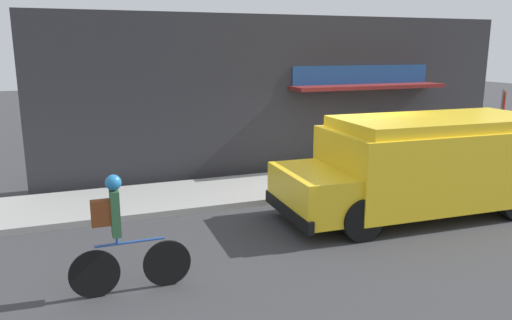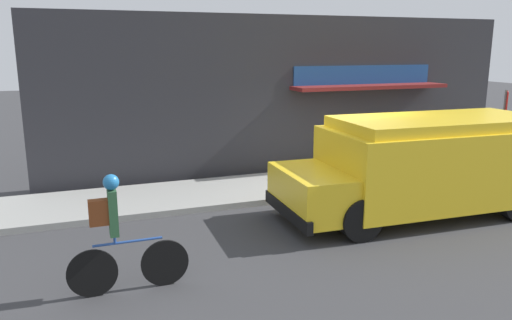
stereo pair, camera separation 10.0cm
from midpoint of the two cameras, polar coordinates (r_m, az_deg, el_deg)
name	(u,v)px [view 2 (the right image)]	position (r m, az deg, el deg)	size (l,w,h in m)	color
ground_plane	(338,197)	(11.86, 9.60, -4.20)	(70.00, 70.00, 0.00)	#38383A
sidewalk	(316,182)	(12.79, 7.09, -2.55)	(28.00, 2.26, 0.14)	#999993
storefront	(296,95)	(13.80, 4.79, 7.40)	(13.52, 0.97, 4.26)	#2D2D33
school_bus	(426,164)	(10.89, 19.13, -0.41)	(5.84, 2.78, 2.03)	yellow
cyclist	(119,237)	(7.28, -15.01, -8.49)	(1.71, 0.22, 1.74)	black
stop_sign_post	(505,115)	(15.58, 26.70, 4.60)	(0.45, 0.45, 2.15)	slate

